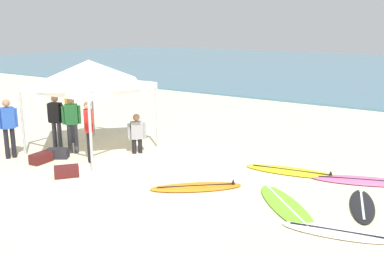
{
  "coord_description": "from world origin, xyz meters",
  "views": [
    {
      "loc": [
        6.89,
        -7.82,
        3.77
      ],
      "look_at": [
        0.66,
        1.73,
        1.0
      ],
      "focal_mm": 40.37,
      "sensor_mm": 36.0,
      "label": 1
    }
  ],
  "objects_px": {
    "surfboard_orange": "(196,187)",
    "person_green": "(72,121)",
    "person_blue": "(8,125)",
    "person_red": "(89,127)",
    "surfboard_white": "(338,232)",
    "gear_bag_near_tent": "(58,153)",
    "canopy_tent": "(89,72)",
    "gear_bag_by_pole": "(41,158)",
    "surfboard_lime": "(286,206)",
    "surfboard_black": "(362,205)",
    "person_yellow": "(70,112)",
    "surfboard_yellow": "(292,171)",
    "person_black": "(56,119)",
    "surfboard_pink": "(363,181)",
    "person_grey": "(137,132)",
    "gear_bag_on_sand": "(67,171)"
  },
  "relations": [
    {
      "from": "surfboard_orange",
      "to": "person_green",
      "type": "distance_m",
      "value": 4.73
    },
    {
      "from": "person_blue",
      "to": "person_red",
      "type": "relative_size",
      "value": 1.0
    },
    {
      "from": "surfboard_orange",
      "to": "person_green",
      "type": "height_order",
      "value": "person_green"
    },
    {
      "from": "surfboard_white",
      "to": "gear_bag_near_tent",
      "type": "height_order",
      "value": "gear_bag_near_tent"
    },
    {
      "from": "canopy_tent",
      "to": "gear_bag_by_pole",
      "type": "bearing_deg",
      "value": -103.12
    },
    {
      "from": "canopy_tent",
      "to": "surfboard_lime",
      "type": "bearing_deg",
      "value": -6.69
    },
    {
      "from": "surfboard_black",
      "to": "person_blue",
      "type": "height_order",
      "value": "person_blue"
    },
    {
      "from": "surfboard_orange",
      "to": "person_blue",
      "type": "height_order",
      "value": "person_blue"
    },
    {
      "from": "person_yellow",
      "to": "person_green",
      "type": "relative_size",
      "value": 1.0
    },
    {
      "from": "person_yellow",
      "to": "person_blue",
      "type": "distance_m",
      "value": 2.17
    },
    {
      "from": "canopy_tent",
      "to": "surfboard_white",
      "type": "bearing_deg",
      "value": -9.98
    },
    {
      "from": "person_blue",
      "to": "surfboard_yellow",
      "type": "bearing_deg",
      "value": 23.98
    },
    {
      "from": "person_red",
      "to": "person_yellow",
      "type": "bearing_deg",
      "value": 150.62
    },
    {
      "from": "surfboard_yellow",
      "to": "person_black",
      "type": "height_order",
      "value": "person_black"
    },
    {
      "from": "surfboard_orange",
      "to": "gear_bag_by_pole",
      "type": "bearing_deg",
      "value": -170.89
    },
    {
      "from": "person_blue",
      "to": "person_green",
      "type": "height_order",
      "value": "same"
    },
    {
      "from": "surfboard_white",
      "to": "person_green",
      "type": "xyz_separation_m",
      "value": [
        -8.02,
        0.89,
        0.95
      ]
    },
    {
      "from": "gear_bag_by_pole",
      "to": "person_red",
      "type": "bearing_deg",
      "value": 37.81
    },
    {
      "from": "surfboard_pink",
      "to": "person_black",
      "type": "bearing_deg",
      "value": -164.9
    },
    {
      "from": "surfboard_pink",
      "to": "person_grey",
      "type": "xyz_separation_m",
      "value": [
        -6.18,
        -1.15,
        0.62
      ]
    },
    {
      "from": "person_blue",
      "to": "person_red",
      "type": "xyz_separation_m",
      "value": [
        2.16,
        1.01,
        0.0
      ]
    },
    {
      "from": "gear_bag_near_tent",
      "to": "person_green",
      "type": "bearing_deg",
      "value": 91.63
    },
    {
      "from": "surfboard_orange",
      "to": "surfboard_pink",
      "type": "bearing_deg",
      "value": 38.95
    },
    {
      "from": "canopy_tent",
      "to": "surfboard_white",
      "type": "relative_size",
      "value": 1.38
    },
    {
      "from": "surfboard_lime",
      "to": "gear_bag_on_sand",
      "type": "bearing_deg",
      "value": -166.91
    },
    {
      "from": "gear_bag_by_pole",
      "to": "surfboard_orange",
      "type": "bearing_deg",
      "value": 9.11
    },
    {
      "from": "surfboard_pink",
      "to": "person_red",
      "type": "xyz_separation_m",
      "value": [
        -6.76,
        -2.49,
        0.95
      ]
    },
    {
      "from": "surfboard_orange",
      "to": "gear_bag_by_pole",
      "type": "xyz_separation_m",
      "value": [
        -4.65,
        -0.74,
        0.1
      ]
    },
    {
      "from": "surfboard_white",
      "to": "gear_bag_on_sand",
      "type": "bearing_deg",
      "value": -174.4
    },
    {
      "from": "surfboard_pink",
      "to": "gear_bag_on_sand",
      "type": "height_order",
      "value": "gear_bag_on_sand"
    },
    {
      "from": "surfboard_pink",
      "to": "gear_bag_by_pole",
      "type": "xyz_separation_m",
      "value": [
        -7.82,
        -3.31,
        0.1
      ]
    },
    {
      "from": "surfboard_black",
      "to": "person_grey",
      "type": "bearing_deg",
      "value": 176.46
    },
    {
      "from": "surfboard_black",
      "to": "surfboard_pink",
      "type": "height_order",
      "value": "same"
    },
    {
      "from": "surfboard_pink",
      "to": "gear_bag_on_sand",
      "type": "distance_m",
      "value": 7.35
    },
    {
      "from": "person_yellow",
      "to": "person_grey",
      "type": "relative_size",
      "value": 1.43
    },
    {
      "from": "surfboard_white",
      "to": "person_yellow",
      "type": "distance_m",
      "value": 9.25
    },
    {
      "from": "surfboard_black",
      "to": "person_yellow",
      "type": "xyz_separation_m",
      "value": [
        -9.14,
        0.22,
        0.95
      ]
    },
    {
      "from": "gear_bag_on_sand",
      "to": "person_yellow",
      "type": "bearing_deg",
      "value": 136.21
    },
    {
      "from": "person_grey",
      "to": "surfboard_lime",
      "type": "bearing_deg",
      "value": -14.2
    },
    {
      "from": "surfboard_lime",
      "to": "surfboard_yellow",
      "type": "distance_m",
      "value": 2.28
    },
    {
      "from": "canopy_tent",
      "to": "surfboard_white",
      "type": "distance_m",
      "value": 8.13
    },
    {
      "from": "surfboard_lime",
      "to": "surfboard_black",
      "type": "height_order",
      "value": "same"
    },
    {
      "from": "surfboard_pink",
      "to": "person_red",
      "type": "bearing_deg",
      "value": -159.8
    },
    {
      "from": "gear_bag_on_sand",
      "to": "surfboard_pink",
      "type": "bearing_deg",
      "value": 30.17
    },
    {
      "from": "canopy_tent",
      "to": "surfboard_black",
      "type": "xyz_separation_m",
      "value": [
        7.77,
        0.15,
        -2.35
      ]
    },
    {
      "from": "person_black",
      "to": "gear_bag_near_tent",
      "type": "xyz_separation_m",
      "value": [
        0.59,
        -0.51,
        -0.85
      ]
    },
    {
      "from": "person_green",
      "to": "gear_bag_near_tent",
      "type": "height_order",
      "value": "person_green"
    },
    {
      "from": "surfboard_yellow",
      "to": "surfboard_pink",
      "type": "height_order",
      "value": "same"
    },
    {
      "from": "surfboard_pink",
      "to": "gear_bag_on_sand",
      "type": "xyz_separation_m",
      "value": [
        -6.35,
        -3.69,
        0.1
      ]
    },
    {
      "from": "surfboard_yellow",
      "to": "person_grey",
      "type": "bearing_deg",
      "value": -169.07
    }
  ]
}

